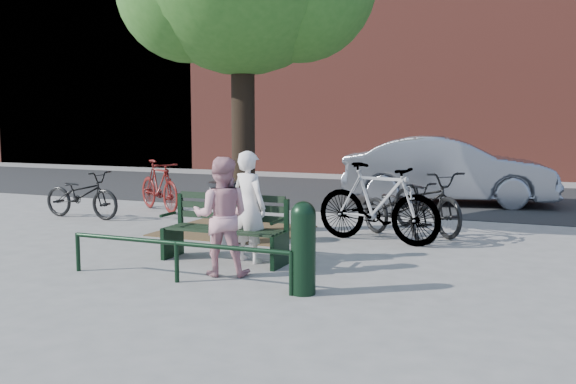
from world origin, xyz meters
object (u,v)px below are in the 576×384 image
at_px(parked_car, 448,171).
at_px(person_left, 249,207).
at_px(park_bench, 227,227).
at_px(litter_bin, 224,213).
at_px(person_right, 221,216).
at_px(bollard, 303,245).
at_px(bicycle_c, 400,210).

bearing_deg(parked_car, person_left, 157.68).
distance_m(park_bench, litter_bin, 1.23).
bearing_deg(person_right, bollard, 142.52).
bearing_deg(person_left, litter_bin, -27.70).
xyz_separation_m(bicycle_c, parked_car, (0.04, 4.67, 0.30)).
relative_size(person_right, litter_bin, 1.53).
xyz_separation_m(person_left, person_right, (0.01, -0.81, -0.02)).
bearing_deg(park_bench, litter_bin, 120.36).
distance_m(person_right, litter_bin, 2.05).
height_order(park_bench, litter_bin, litter_bin).
relative_size(park_bench, bicycle_c, 0.95).
height_order(person_left, bicycle_c, person_left).
bearing_deg(bicycle_c, park_bench, -178.83).
xyz_separation_m(person_right, bicycle_c, (1.52, 3.31, -0.27)).
distance_m(litter_bin, bicycle_c, 2.89).
bearing_deg(bicycle_c, litter_bin, 158.29).
relative_size(park_bench, litter_bin, 1.77).
bearing_deg(bicycle_c, bollard, -146.94).
distance_m(park_bench, bicycle_c, 3.16).
bearing_deg(bollard, parked_car, 88.07).
xyz_separation_m(person_left, litter_bin, (-0.94, 0.99, -0.27)).
xyz_separation_m(litter_bin, parked_car, (2.51, 6.18, 0.28)).
bearing_deg(bollard, person_left, 135.95).
distance_m(person_left, bicycle_c, 2.95).
xyz_separation_m(person_right, bollard, (1.28, -0.43, -0.18)).
relative_size(person_left, person_right, 1.03).
relative_size(park_bench, person_left, 1.13).
xyz_separation_m(bollard, litter_bin, (-2.22, 2.23, -0.07)).
xyz_separation_m(park_bench, litter_bin, (-0.62, 1.06, 0.02)).
distance_m(person_left, person_right, 0.81).
distance_m(person_left, parked_car, 7.34).
bearing_deg(park_bench, bollard, -36.23).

